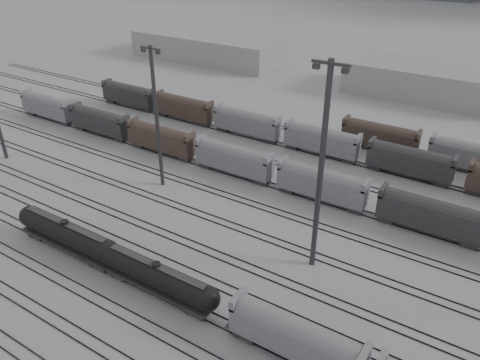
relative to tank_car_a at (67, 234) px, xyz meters
The scene contains 11 objects.
ground 16.68m from the tank_car_a, ahead, with size 900.00×900.00×0.00m, color #B0B0B5.
tracks 23.43m from the tank_car_a, 45.12° to the left, with size 220.00×71.50×0.16m.
tank_car_a is the anchor object (origin of this frame).
tank_car_b 16.31m from the tank_car_a, ahead, with size 18.06×3.01×4.46m.
hopper_car_a 35.02m from the tank_car_a, ahead, with size 14.75×2.93×5.28m.
light_mast_b 23.52m from the tank_car_a, 93.02° to the left, with size 3.86×0.62×24.14m.
light_mast_c 35.83m from the tank_car_a, 26.92° to the left, with size 4.44×0.71×27.76m.
bg_string_near 39.47m from the tank_car_a, 51.76° to the left, with size 151.00×3.00×5.60m.
bg_string_mid 58.26m from the tank_car_a, 53.77° to the left, with size 151.00×3.00×5.60m.
warehouse_left 103.61m from the tank_car_a, 114.87° to the left, with size 50.00×18.00×8.00m, color #9E9DA0.
warehouse_mid 97.65m from the tank_car_a, 74.30° to the left, with size 40.00×18.00×8.00m, color #9E9DA0.
Camera 1 is at (31.82, -30.88, 40.61)m, focal length 35.00 mm.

